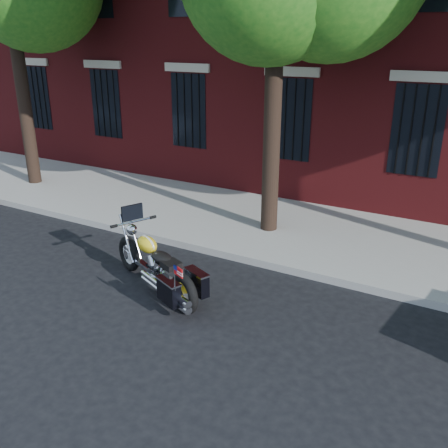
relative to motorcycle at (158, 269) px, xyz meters
The scene contains 4 objects.
ground 0.66m from the motorcycle, 88.98° to the left, with size 120.00×120.00×0.00m, color black.
curb 1.89m from the motorcycle, 89.74° to the left, with size 40.00×0.16×0.15m, color gray.
sidewalk 3.75m from the motorcycle, 89.87° to the left, with size 40.00×3.60×0.15m, color gray.
motorcycle is the anchor object (origin of this frame).
Camera 1 is at (4.76, -6.54, 4.20)m, focal length 40.00 mm.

